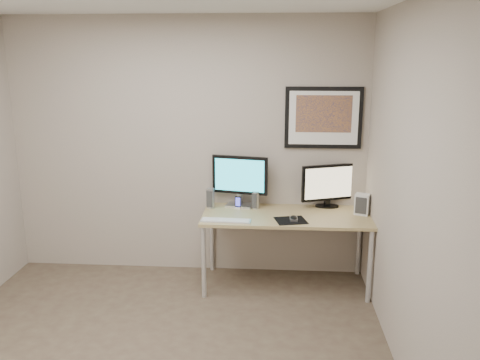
{
  "coord_description": "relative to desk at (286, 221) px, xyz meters",
  "views": [
    {
      "loc": [
        0.88,
        -3.31,
        2.23
      ],
      "look_at": [
        0.57,
        1.1,
        1.13
      ],
      "focal_mm": 38.0,
      "sensor_mm": 36.0,
      "label": 1
    }
  ],
  "objects": [
    {
      "name": "floor",
      "position": [
        -1.0,
        -1.35,
        -0.66
      ],
      "size": [
        3.6,
        3.6,
        0.0
      ],
      "primitive_type": "plane",
      "color": "#48372D",
      "rests_on": "ground"
    },
    {
      "name": "room",
      "position": [
        -1.0,
        -0.9,
        0.98
      ],
      "size": [
        3.6,
        3.6,
        3.6
      ],
      "color": "white",
      "rests_on": "ground"
    },
    {
      "name": "desk",
      "position": [
        0.0,
        0.0,
        0.0
      ],
      "size": [
        1.6,
        0.7,
        0.73
      ],
      "color": "olive",
      "rests_on": "floor"
    },
    {
      "name": "framed_art",
      "position": [
        0.35,
        0.33,
        0.96
      ],
      "size": [
        0.75,
        0.04,
        0.6
      ],
      "color": "black",
      "rests_on": "room"
    },
    {
      "name": "monitor_large",
      "position": [
        -0.46,
        0.25,
        0.35
      ],
      "size": [
        0.56,
        0.23,
        0.51
      ],
      "rotation": [
        0.0,
        0.0,
        -0.2
      ],
      "color": "#B6B6BB",
      "rests_on": "desk"
    },
    {
      "name": "monitor_tv",
      "position": [
        0.41,
        0.27,
        0.3
      ],
      "size": [
        0.53,
        0.22,
        0.44
      ],
      "rotation": [
        0.0,
        0.0,
        0.36
      ],
      "color": "black",
      "rests_on": "desk"
    },
    {
      "name": "speaker_left",
      "position": [
        -0.75,
        0.17,
        0.17
      ],
      "size": [
        0.09,
        0.09,
        0.2
      ],
      "primitive_type": "cylinder",
      "rotation": [
        0.0,
        0.0,
        -0.15
      ],
      "color": "#B6B6BB",
      "rests_on": "desk"
    },
    {
      "name": "speaker_right",
      "position": [
        -0.3,
        0.18,
        0.15
      ],
      "size": [
        0.09,
        0.09,
        0.18
      ],
      "primitive_type": "cylinder",
      "rotation": [
        0.0,
        0.0,
        -0.39
      ],
      "color": "#B6B6BB",
      "rests_on": "desk"
    },
    {
      "name": "phone_dock",
      "position": [
        -0.47,
        0.16,
        0.13
      ],
      "size": [
        0.07,
        0.07,
        0.13
      ],
      "primitive_type": "cube",
      "rotation": [
        0.0,
        0.0,
        -0.19
      ],
      "color": "black",
      "rests_on": "desk"
    },
    {
      "name": "keyboard",
      "position": [
        -0.56,
        -0.24,
        0.07
      ],
      "size": [
        0.47,
        0.15,
        0.02
      ],
      "primitive_type": "cube",
      "rotation": [
        0.0,
        0.0,
        -0.05
      ],
      "color": "silver",
      "rests_on": "desk"
    },
    {
      "name": "mousepad",
      "position": [
        0.04,
        -0.18,
        0.07
      ],
      "size": [
        0.33,
        0.3,
        0.0
      ],
      "primitive_type": "cube",
      "rotation": [
        0.0,
        0.0,
        0.24
      ],
      "color": "black",
      "rests_on": "desk"
    },
    {
      "name": "mouse",
      "position": [
        0.07,
        -0.17,
        0.09
      ],
      "size": [
        0.07,
        0.12,
        0.04
      ],
      "primitive_type": "ellipsoid",
      "rotation": [
        0.0,
        0.0,
        0.03
      ],
      "color": "black",
      "rests_on": "mousepad"
    },
    {
      "name": "fan_unit",
      "position": [
        0.72,
        0.05,
        0.17
      ],
      "size": [
        0.16,
        0.14,
        0.2
      ],
      "primitive_type": "cube",
      "rotation": [
        0.0,
        0.0,
        -0.4
      ],
      "color": "silver",
      "rests_on": "desk"
    }
  ]
}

